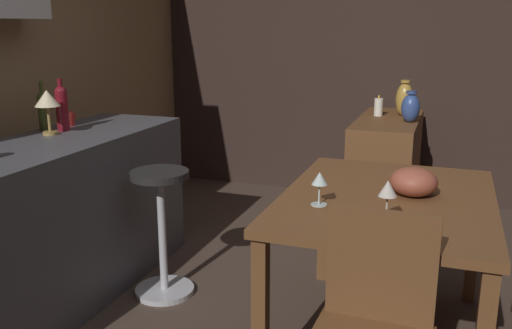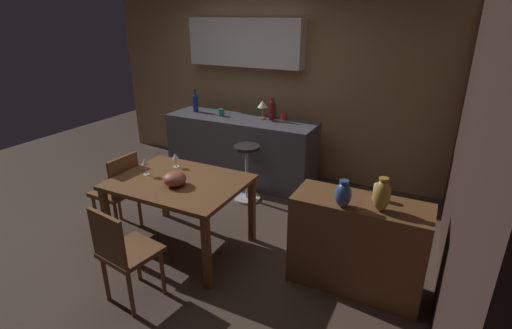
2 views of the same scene
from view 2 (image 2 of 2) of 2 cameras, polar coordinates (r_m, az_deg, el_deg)
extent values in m
plane|color=#47382D|center=(4.31, -10.17, -9.57)|extent=(9.00, 9.00, 0.00)
cube|color=#9E7A51|center=(5.57, 2.04, 12.29)|extent=(5.20, 0.10, 2.60)
cube|color=white|center=(5.54, -1.39, 17.97)|extent=(1.70, 0.32, 0.64)
cube|color=#33231E|center=(3.33, 29.92, 2.78)|extent=(0.10, 4.40, 2.60)
cube|color=brown|center=(3.69, -11.56, -2.64)|extent=(1.25, 0.93, 0.04)
cube|color=brown|center=(4.47, -13.79, -3.58)|extent=(0.06, 0.06, 0.70)
cube|color=brown|center=(3.89, -0.61, -6.97)|extent=(0.06, 0.06, 0.70)
cube|color=brown|center=(3.96, -21.51, -8.07)|extent=(0.06, 0.06, 0.70)
cube|color=brown|center=(3.28, -7.46, -13.16)|extent=(0.06, 0.06, 0.70)
cube|color=#4C4C51|center=(5.29, -2.30, 2.25)|extent=(2.10, 0.60, 0.90)
cube|color=brown|center=(3.37, 15.01, -11.59)|extent=(1.10, 0.44, 0.82)
cube|color=brown|center=(4.30, -20.53, -3.84)|extent=(0.41, 0.41, 0.04)
cube|color=brown|center=(4.09, -19.24, -1.71)|extent=(0.04, 0.38, 0.43)
cylinder|color=brown|center=(4.43, -23.04, -6.94)|extent=(0.04, 0.04, 0.44)
cylinder|color=brown|center=(4.61, -20.00, -5.36)|extent=(0.04, 0.04, 0.44)
cylinder|color=brown|center=(4.21, -20.24, -8.09)|extent=(0.04, 0.04, 0.44)
cylinder|color=brown|center=(4.39, -17.17, -6.38)|extent=(0.04, 0.04, 0.44)
cube|color=brown|center=(3.26, -18.37, -12.39)|extent=(0.45, 0.45, 0.04)
cube|color=brown|center=(3.07, -21.52, -10.48)|extent=(0.38, 0.08, 0.42)
cylinder|color=brown|center=(3.58, -17.45, -13.49)|extent=(0.04, 0.04, 0.43)
cylinder|color=brown|center=(3.37, -13.94, -15.55)|extent=(0.04, 0.04, 0.43)
cylinder|color=brown|center=(3.44, -21.75, -15.72)|extent=(0.04, 0.04, 0.43)
cylinder|color=brown|center=(3.22, -18.37, -18.10)|extent=(0.04, 0.04, 0.43)
cylinder|color=#262323|center=(4.61, -1.42, 2.60)|extent=(0.32, 0.32, 0.04)
cylinder|color=silver|center=(4.74, -1.38, -1.42)|extent=(0.04, 0.04, 0.68)
cylinder|color=silver|center=(4.88, -1.35, -5.06)|extent=(0.34, 0.34, 0.03)
cylinder|color=silver|center=(3.89, -16.19, -1.47)|extent=(0.06, 0.06, 0.00)
cylinder|color=silver|center=(3.87, -16.28, -0.71)|extent=(0.01, 0.01, 0.11)
cone|color=silver|center=(3.84, -16.41, 0.47)|extent=(0.07, 0.07, 0.06)
cylinder|color=silver|center=(4.01, -11.96, -0.31)|extent=(0.07, 0.07, 0.00)
cylinder|color=silver|center=(4.00, -12.01, 0.30)|extent=(0.01, 0.01, 0.09)
cone|color=silver|center=(3.97, -12.09, 1.27)|extent=(0.07, 0.07, 0.06)
ellipsoid|color=#9E4C38|center=(3.56, -12.17, -2.14)|extent=(0.21, 0.21, 0.13)
cylinder|color=#475623|center=(5.17, 2.71, 8.07)|extent=(0.06, 0.06, 0.19)
sphere|color=#475623|center=(5.15, 2.73, 9.08)|extent=(0.06, 0.06, 0.06)
cylinder|color=#475623|center=(5.14, 2.74, 9.71)|extent=(0.02, 0.02, 0.08)
cylinder|color=navy|center=(5.58, -9.12, 8.97)|extent=(0.08, 0.08, 0.21)
sphere|color=navy|center=(5.56, -9.18, 10.02)|extent=(0.08, 0.08, 0.08)
cylinder|color=navy|center=(5.55, -9.23, 10.71)|extent=(0.03, 0.03, 0.09)
cylinder|color=maroon|center=(5.06, 2.41, 7.97)|extent=(0.07, 0.07, 0.22)
sphere|color=maroon|center=(5.03, 2.43, 9.20)|extent=(0.07, 0.07, 0.07)
cylinder|color=maroon|center=(5.02, 2.44, 9.75)|extent=(0.03, 0.03, 0.06)
cylinder|color=red|center=(5.09, 4.19, 7.20)|extent=(0.08, 0.08, 0.08)
torus|color=red|center=(5.07, 4.75, 7.18)|extent=(0.05, 0.01, 0.05)
cylinder|color=teal|center=(5.31, -5.32, 7.85)|extent=(0.07, 0.07, 0.10)
torus|color=teal|center=(5.28, -4.87, 7.85)|extent=(0.05, 0.01, 0.05)
cylinder|color=#A58447|center=(5.13, 0.99, 6.99)|extent=(0.08, 0.08, 0.02)
cylinder|color=#A58447|center=(5.11, 0.99, 7.86)|extent=(0.02, 0.02, 0.14)
cone|color=beige|center=(5.08, 1.00, 9.13)|extent=(0.14, 0.14, 0.09)
cylinder|color=white|center=(3.21, 17.85, -3.93)|extent=(0.07, 0.07, 0.13)
ellipsoid|color=yellow|center=(3.17, 18.01, -2.65)|extent=(0.01, 0.01, 0.03)
ellipsoid|color=#B78C38|center=(3.01, 18.45, -4.47)|extent=(0.13, 0.13, 0.25)
cylinder|color=#B78C38|center=(2.96, 18.76, -2.10)|extent=(0.07, 0.07, 0.02)
ellipsoid|color=#334C8C|center=(3.00, 13.02, -4.47)|extent=(0.13, 0.13, 0.20)
cylinder|color=#334C8C|center=(2.95, 13.20, -2.53)|extent=(0.07, 0.07, 0.02)
camera|label=1|loc=(5.22, -36.22, 9.72)|focal=38.60mm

